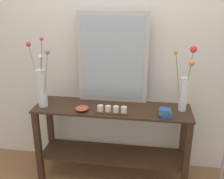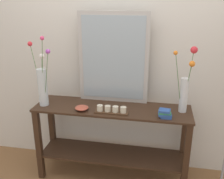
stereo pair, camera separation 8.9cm
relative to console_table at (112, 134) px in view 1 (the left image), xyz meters
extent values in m
cube|color=brown|center=(0.00, 0.00, -0.51)|extent=(7.00, 6.00, 0.02)
cube|color=silver|center=(0.00, 0.33, 0.85)|extent=(6.40, 0.08, 2.70)
cube|color=#382316|center=(0.00, 0.00, 0.28)|extent=(1.53, 0.42, 0.02)
cube|color=#382316|center=(0.00, 0.00, -0.24)|extent=(1.47, 0.38, 0.02)
cube|color=#382316|center=(-0.73, -0.17, -0.12)|extent=(0.06, 0.06, 0.77)
cube|color=#382316|center=(0.73, -0.17, -0.12)|extent=(0.06, 0.06, 0.77)
cube|color=#382316|center=(-0.73, 0.17, -0.12)|extent=(0.06, 0.06, 0.77)
cube|color=#382316|center=(0.73, 0.17, -0.12)|extent=(0.06, 0.06, 0.77)
cube|color=#B7B2AD|center=(-0.02, 0.18, 0.74)|extent=(0.70, 0.03, 0.90)
cube|color=#9EADB7|center=(-0.02, 0.17, 0.74)|extent=(0.62, 0.00, 0.82)
cylinder|color=silver|center=(-0.68, -0.06, 0.48)|extent=(0.09, 0.09, 0.37)
cylinder|color=#4C753D|center=(-0.69, -0.04, 0.54)|extent=(0.03, 0.04, 0.47)
sphere|color=silver|center=(-0.68, -0.02, 0.78)|extent=(0.05, 0.05, 0.05)
cylinder|color=#4C753D|center=(-0.65, -0.09, 0.64)|extent=(0.09, 0.07, 0.66)
sphere|color=#EA4275|center=(-0.61, -0.12, 0.97)|extent=(0.04, 0.04, 0.04)
cylinder|color=#4C753D|center=(-0.61, -0.10, 0.58)|extent=(0.12, 0.08, 0.55)
sphere|color=#B24CB7|center=(-0.56, -0.14, 0.85)|extent=(0.04, 0.04, 0.04)
cylinder|color=#4C753D|center=(-0.73, -0.04, 0.60)|extent=(0.13, 0.06, 0.58)
sphere|color=red|center=(-0.79, -0.01, 0.89)|extent=(0.05, 0.05, 0.05)
cylinder|color=silver|center=(0.67, 0.04, 0.45)|extent=(0.08, 0.08, 0.33)
cylinder|color=#4C753D|center=(0.70, 0.02, 0.60)|extent=(0.04, 0.02, 0.57)
sphere|color=red|center=(0.72, 0.02, 0.88)|extent=(0.06, 0.06, 0.06)
cylinder|color=#4C753D|center=(0.68, 0.02, 0.54)|extent=(0.05, 0.07, 0.46)
sphere|color=orange|center=(0.71, -0.02, 0.77)|extent=(0.05, 0.05, 0.05)
cylinder|color=#4C753D|center=(0.61, -0.01, 0.59)|extent=(0.10, 0.11, 0.56)
sphere|color=orange|center=(0.56, -0.06, 0.87)|extent=(0.04, 0.04, 0.04)
cube|color=#472D1C|center=(0.02, -0.11, 0.29)|extent=(0.32, 0.09, 0.01)
cylinder|color=beige|center=(-0.09, -0.11, 0.33)|extent=(0.06, 0.06, 0.05)
cylinder|color=beige|center=(-0.02, -0.11, 0.33)|extent=(0.06, 0.06, 0.05)
cylinder|color=beige|center=(0.05, -0.11, 0.33)|extent=(0.06, 0.06, 0.05)
cylinder|color=beige|center=(0.13, -0.11, 0.33)|extent=(0.06, 0.06, 0.05)
cylinder|color=#B24C38|center=(-0.27, -0.11, 0.29)|extent=(0.05, 0.05, 0.01)
ellipsoid|color=#B24C38|center=(-0.27, -0.11, 0.31)|extent=(0.13, 0.13, 0.03)
cube|color=#2D519E|center=(0.52, -0.13, 0.30)|extent=(0.10, 0.08, 0.02)
cube|color=#2D519E|center=(0.51, -0.13, 0.32)|extent=(0.12, 0.09, 0.02)
cube|color=#388E56|center=(0.50, -0.12, 0.34)|extent=(0.11, 0.08, 0.02)
cube|color=#2D519E|center=(0.50, -0.13, 0.36)|extent=(0.11, 0.10, 0.02)
camera|label=1|loc=(0.34, -2.30, 1.33)|focal=41.70mm
camera|label=2|loc=(0.43, -2.29, 1.33)|focal=41.70mm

